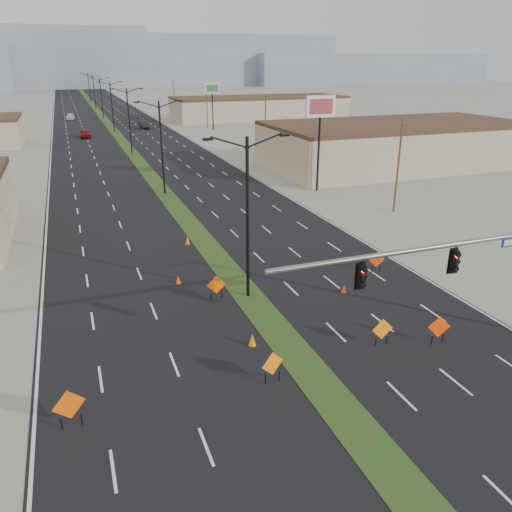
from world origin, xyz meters
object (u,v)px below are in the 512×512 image
object	(u,v)px
streetlight_6	(89,87)
pole_sign_east_far	(212,92)
streetlight_1	(162,145)
construction_sign_5	(377,260)
construction_sign_4	(439,328)
construction_sign_0	(69,406)
cone_2	(344,289)
construction_sign_3	(382,330)
cone_0	(178,280)
car_mid	(144,125)
cone_1	(252,340)
streetlight_2	(129,119)
car_far	(70,117)
streetlight_4	(101,97)
streetlight_5	(94,91)
pole_sign_east_near	(320,113)
streetlight_0	(248,214)
streetlight_3	(112,105)
cone_3	(187,240)
signal_mast	(484,265)
construction_sign_2	(216,286)
construction_sign_1	(273,365)
car_left	(85,134)

from	to	relation	value
streetlight_6	pole_sign_east_far	world-z (taller)	streetlight_6
streetlight_1	construction_sign_5	world-z (taller)	streetlight_1
streetlight_1	construction_sign_4	world-z (taller)	streetlight_1
construction_sign_0	construction_sign_5	distance (m)	22.70
streetlight_6	cone_2	world-z (taller)	streetlight_6
construction_sign_3	cone_0	xyz separation A→B (m)	(-8.33, 11.43, -0.63)
construction_sign_0	cone_0	distance (m)	14.29
car_mid	cone_1	world-z (taller)	car_mid
car_mid	cone_1	xyz separation A→B (m)	(-8.48, -92.95, -0.48)
streetlight_2	car_far	xyz separation A→B (m)	(-8.14, 55.86, -4.72)
streetlight_4	car_mid	xyz separation A→B (m)	(6.70, -24.72, -4.60)
streetlight_5	pole_sign_east_near	xyz separation A→B (m)	(16.76, -116.61, 3.21)
streetlight_6	car_mid	size ratio (longest dim) A/B	2.01
streetlight_0	streetlight_6	xyz separation A→B (m)	(0.00, 168.00, 0.00)
streetlight_3	pole_sign_east_far	size ratio (longest dim) A/B	1.04
streetlight_0	cone_0	bearing A→B (deg)	137.95
construction_sign_0	cone_2	size ratio (longest dim) A/B	3.24
streetlight_1	cone_3	world-z (taller)	streetlight_1
streetlight_4	pole_sign_east_near	xyz separation A→B (m)	(16.76, -88.61, 3.21)
signal_mast	car_far	distance (m)	123.06
cone_2	cone_0	bearing A→B (deg)	152.36
construction_sign_2	construction_sign_0	bearing A→B (deg)	-128.05
pole_sign_east_far	pole_sign_east_near	bearing A→B (deg)	-79.82
streetlight_5	streetlight_0	bearing A→B (deg)	-90.00
streetlight_3	pole_sign_east_near	bearing A→B (deg)	-74.54
streetlight_4	construction_sign_4	size ratio (longest dim) A/B	6.22
construction_sign_4	cone_1	distance (m)	9.80
construction_sign_1	cone_3	xyz separation A→B (m)	(0.59, 19.78, -0.60)
streetlight_2	car_mid	size ratio (longest dim) A/B	2.01
car_far	streetlight_1	bearing A→B (deg)	-79.96
construction_sign_5	construction_sign_0	bearing A→B (deg)	-140.80
car_far	pole_sign_east_near	bearing A→B (deg)	-69.78
streetlight_1	streetlight_3	size ratio (longest dim) A/B	1.00
streetlight_0	pole_sign_east_near	size ratio (longest dim) A/B	0.96
streetlight_2	streetlight_4	bearing A→B (deg)	90.00
car_left	pole_sign_east_near	size ratio (longest dim) A/B	0.45
construction_sign_4	pole_sign_east_near	bearing A→B (deg)	88.09
streetlight_2	streetlight_6	bearing A→B (deg)	90.00
construction_sign_1	pole_sign_east_far	distance (m)	92.60
streetlight_4	car_mid	bearing A→B (deg)	-74.83
streetlight_4	streetlight_6	distance (m)	56.00
streetlight_5	car_left	xyz separation A→B (m)	(-6.16, -62.87, -4.62)
streetlight_0	car_far	xyz separation A→B (m)	(-8.14, 111.86, -4.72)
construction_sign_4	construction_sign_5	size ratio (longest dim) A/B	1.05
construction_sign_5	cone_2	bearing A→B (deg)	-135.73
cone_2	cone_3	xyz separation A→B (m)	(-7.38, 12.48, 0.07)
streetlight_0	construction_sign_0	world-z (taller)	streetlight_0
pole_sign_east_far	cone_2	bearing A→B (deg)	-86.06
streetlight_0	streetlight_2	world-z (taller)	same
streetlight_5	construction_sign_4	size ratio (longest dim) A/B	6.22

